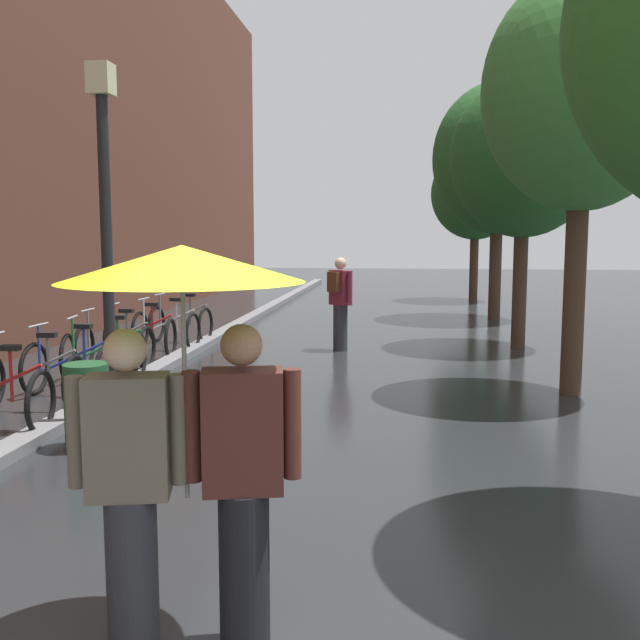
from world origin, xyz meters
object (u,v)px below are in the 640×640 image
(street_tree_3, at_px, (498,159))
(parked_bicycle_5, at_px, (115,346))
(couple_under_umbrella, at_px, (185,377))
(parked_bicycle_4, at_px, (104,356))
(pedestrian_walking_midground, at_px, (340,301))
(street_lamp_post, at_px, (106,218))
(street_tree_1, at_px, (583,93))
(street_tree_2, at_px, (524,158))
(street_tree_4, at_px, (476,194))
(parked_bicycle_7, at_px, (166,330))
(parked_bicycle_6, at_px, (141,337))
(parked_bicycle_8, at_px, (181,323))
(parked_bicycle_2, at_px, (32,381))
(parked_bicycle_3, at_px, (70,368))
(litter_bin, at_px, (87,406))

(street_tree_3, relative_size, parked_bicycle_5, 5.22)
(street_tree_3, relative_size, couple_under_umbrella, 2.75)
(parked_bicycle_5, bearing_deg, parked_bicycle_4, -77.19)
(parked_bicycle_4, relative_size, pedestrian_walking_midground, 0.70)
(pedestrian_walking_midground, bearing_deg, street_lamp_post, -109.53)
(street_tree_1, height_order, street_tree_2, street_tree_1)
(street_lamp_post, distance_m, pedestrian_walking_midground, 6.07)
(street_tree_4, relative_size, parked_bicycle_7, 4.19)
(parked_bicycle_5, bearing_deg, pedestrian_walking_midground, 34.49)
(street_tree_1, distance_m, parked_bicycle_6, 7.72)
(parked_bicycle_4, bearing_deg, couple_under_umbrella, -63.44)
(couple_under_umbrella, bearing_deg, parked_bicycle_6, 112.07)
(street_tree_4, height_order, street_lamp_post, street_tree_4)
(parked_bicycle_6, bearing_deg, parked_bicycle_8, 87.07)
(street_lamp_post, bearing_deg, parked_bicycle_2, 153.27)
(street_tree_3, height_order, parked_bicycle_4, street_tree_3)
(street_tree_1, bearing_deg, parked_bicycle_7, 156.19)
(parked_bicycle_5, bearing_deg, couple_under_umbrella, -64.98)
(parked_bicycle_2, relative_size, couple_under_umbrella, 0.54)
(street_lamp_post, bearing_deg, parked_bicycle_4, 114.97)
(parked_bicycle_2, bearing_deg, parked_bicycle_6, 90.44)
(street_tree_1, relative_size, pedestrian_walking_midground, 3.22)
(couple_under_umbrella, bearing_deg, parked_bicycle_7, 109.29)
(street_tree_3, height_order, parked_bicycle_8, street_tree_3)
(street_tree_2, distance_m, parked_bicycle_6, 7.49)
(street_tree_4, height_order, pedestrian_walking_midground, street_tree_4)
(street_tree_4, xyz_separation_m, parked_bicycle_2, (-6.50, -14.99, -2.92))
(parked_bicycle_2, xyz_separation_m, couple_under_umbrella, (3.32, -4.60, 1.05))
(couple_under_umbrella, xyz_separation_m, pedestrian_walking_midground, (-0.09, 9.54, -0.53))
(parked_bicycle_3, relative_size, litter_bin, 1.31)
(street_lamp_post, bearing_deg, parked_bicycle_5, 111.90)
(street_tree_2, height_order, street_tree_3, street_tree_3)
(parked_bicycle_7, distance_m, couple_under_umbrella, 9.79)
(pedestrian_walking_midground, bearing_deg, couple_under_umbrella, -89.45)
(street_tree_1, distance_m, couple_under_umbrella, 7.53)
(litter_bin, relative_size, pedestrian_walking_midground, 0.51)
(parked_bicycle_2, bearing_deg, parked_bicycle_3, 84.40)
(couple_under_umbrella, xyz_separation_m, litter_bin, (-2.03, 3.27, -1.00))
(parked_bicycle_5, height_order, street_lamp_post, street_lamp_post)
(parked_bicycle_4, height_order, parked_bicycle_7, same)
(street_tree_2, distance_m, litter_bin, 9.25)
(parked_bicycle_7, bearing_deg, parked_bicycle_5, -95.30)
(street_tree_4, relative_size, parked_bicycle_8, 4.11)
(street_tree_2, relative_size, pedestrian_walking_midground, 2.93)
(street_tree_2, bearing_deg, parked_bicycle_8, -178.70)
(street_tree_4, xyz_separation_m, parked_bicycle_8, (-6.43, -9.45, -2.92))
(parked_bicycle_7, bearing_deg, parked_bicycle_3, -90.32)
(parked_bicycle_8, height_order, street_lamp_post, street_lamp_post)
(parked_bicycle_2, relative_size, parked_bicycle_3, 1.01)
(street_tree_2, relative_size, parked_bicycle_5, 4.51)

